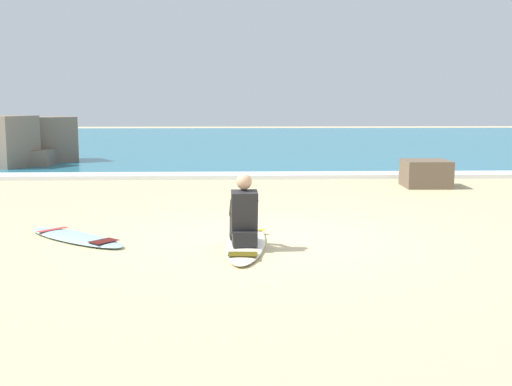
{
  "coord_description": "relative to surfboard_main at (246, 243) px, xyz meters",
  "views": [
    {
      "loc": [
        -0.53,
        -9.02,
        1.97
      ],
      "look_at": [
        -0.18,
        0.83,
        0.55
      ],
      "focal_mm": 45.33,
      "sensor_mm": 36.0,
      "label": 1
    }
  ],
  "objects": [
    {
      "name": "surfboard_spare_near",
      "position": [
        -2.43,
        0.44,
        0.0
      ],
      "size": [
        1.87,
        1.76,
        0.08
      ],
      "color": "#9ED1E5",
      "rests_on": "ground"
    },
    {
      "name": "ground_plane",
      "position": [
        0.36,
        0.37,
        -0.04
      ],
      "size": [
        80.0,
        80.0,
        0.0
      ],
      "primitive_type": "plane",
      "color": "#CCB584"
    },
    {
      "name": "breaking_foam",
      "position": [
        0.36,
        7.78,
        0.02
      ],
      "size": [
        80.0,
        0.9,
        0.11
      ],
      "primitive_type": "cube",
      "color": "white",
      "rests_on": "ground"
    },
    {
      "name": "shoreline_rock",
      "position": [
        4.24,
        5.9,
        0.27
      ],
      "size": [
        1.04,
        1.05,
        0.61
      ],
      "primitive_type": "cube",
      "rotation": [
        0.0,
        0.0,
        3.11
      ],
      "color": "brown",
      "rests_on": "ground"
    },
    {
      "name": "surfboard_main",
      "position": [
        0.0,
        0.0,
        0.0
      ],
      "size": [
        0.71,
        2.59,
        0.08
      ],
      "color": "#EFE5C6",
      "rests_on": "ground"
    },
    {
      "name": "sea",
      "position": [
        0.36,
        21.48,
        0.01
      ],
      "size": [
        80.0,
        28.0,
        0.1
      ],
      "primitive_type": "cube",
      "color": "teal",
      "rests_on": "ground"
    },
    {
      "name": "surfer_seated",
      "position": [
        -0.03,
        -0.23,
        0.4
      ],
      "size": [
        0.39,
        0.72,
        0.95
      ],
      "color": "#232326",
      "rests_on": "surfboard_main"
    },
    {
      "name": "rock_outcrop_distant",
      "position": [
        -6.8,
        10.77,
        0.63
      ],
      "size": [
        4.06,
        3.43,
        1.54
      ],
      "color": "#756656",
      "rests_on": "ground"
    }
  ]
}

